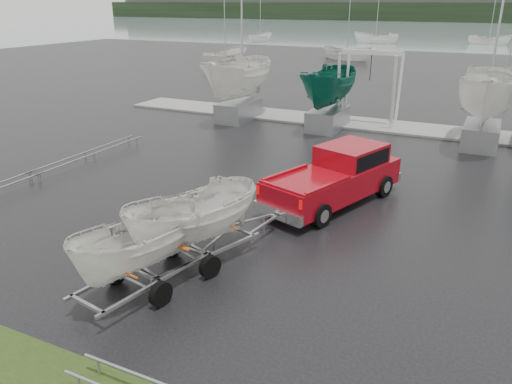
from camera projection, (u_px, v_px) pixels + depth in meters
name	position (u px, v px, depth m)	size (l,w,h in m)	color
ground_plane	(266.00, 202.00, 17.54)	(120.00, 120.00, 0.00)	black
lake	(471.00, 35.00, 101.58)	(300.00, 300.00, 0.00)	gray
dock	(361.00, 124.00, 28.44)	(30.00, 3.00, 0.12)	gray
treeline	(488.00, 13.00, 159.33)	(300.00, 8.00, 6.00)	black
far_hill	(490.00, 6.00, 165.34)	(300.00, 6.00, 10.00)	#4C5651
pickup_truck	(339.00, 174.00, 17.27)	(3.69, 6.03, 1.90)	maroon
trailer_hitched	(192.00, 174.00, 12.50)	(2.29, 3.79, 4.70)	#93959B
trailer_parked	(136.00, 201.00, 11.32)	(1.88, 3.75, 4.33)	#93959B
boat_hoist	(370.00, 77.00, 27.38)	(3.30, 2.18, 4.12)	silver
keelboat_0	(238.00, 50.00, 28.10)	(2.53, 3.20, 10.70)	#93959B
keelboat_1	(331.00, 63.00, 26.24)	(2.25, 3.20, 7.07)	#93959B
keelboat_2	(493.00, 61.00, 22.75)	(2.54, 3.20, 10.72)	#93959B
mast_rack_0	(89.00, 153.00, 21.90)	(0.56, 6.50, 0.06)	#93959B
moored_boat_0	(226.00, 64.00, 55.19)	(3.05, 3.12, 11.66)	silver
moored_boat_1	(347.00, 59.00, 59.70)	(3.34, 3.30, 11.40)	silver
moored_boat_2	(505.00, 84.00, 42.07)	(2.98, 3.00, 10.89)	silver
moored_boat_4	(260.00, 42.00, 85.38)	(2.62, 2.67, 11.02)	silver
moored_boat_5	(488.00, 44.00, 80.06)	(2.76, 2.70, 11.26)	silver
moored_boat_6	(375.00, 43.00, 82.14)	(3.04, 2.97, 11.66)	silver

